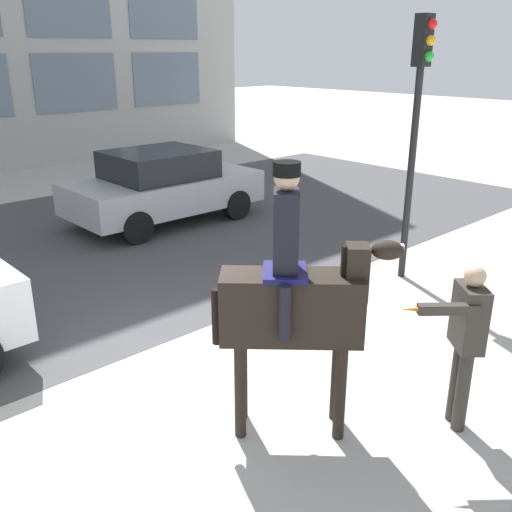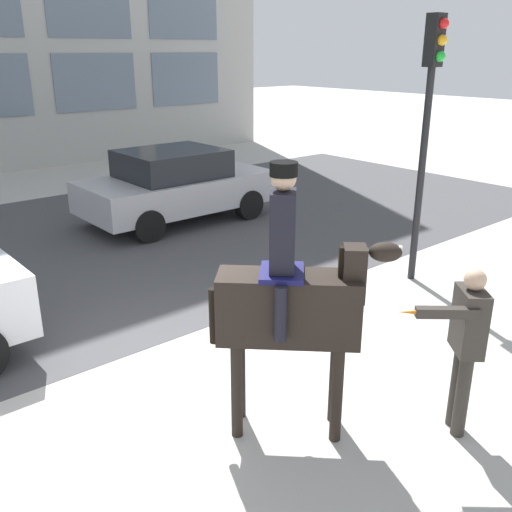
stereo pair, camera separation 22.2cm
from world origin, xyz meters
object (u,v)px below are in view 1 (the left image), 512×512
Objects in this scene: traffic_light at (417,109)px; street_car_far_lane at (163,186)px; mounted_horse_lead at (294,300)px; pedestrian_bystander at (465,335)px.

street_car_far_lane is at bearing 101.57° from traffic_light.
traffic_light is (1.09, -5.32, 1.89)m from street_car_far_lane.
mounted_horse_lead is at bearing -114.42° from street_car_far_lane.
mounted_horse_lead is at bearing -159.77° from traffic_light.
mounted_horse_lead is 1.56× the size of pedestrian_bystander.
traffic_light is (3.00, 2.62, 1.69)m from pedestrian_bystander.
traffic_light is at bearing 64.38° from mounted_horse_lead.
mounted_horse_lead is 7.57m from street_car_far_lane.
mounted_horse_lead is 0.65× the size of street_car_far_lane.
traffic_light reaches higher than mounted_horse_lead.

